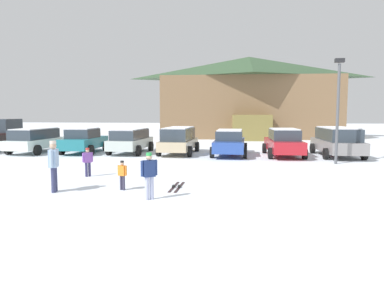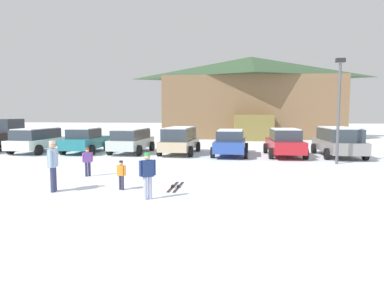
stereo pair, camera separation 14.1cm
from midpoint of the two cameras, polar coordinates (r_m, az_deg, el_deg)
ground at (r=8.06m, az=-9.18°, el=-13.46°), size 160.00×160.00×0.00m
ski_lodge at (r=37.06m, az=9.81°, el=7.77°), size 18.52×10.03×8.46m
parked_white_suv at (r=24.44m, az=-24.26°, el=0.73°), size 2.23×4.49×1.59m
parked_teal_hatchback at (r=23.08m, az=-17.21°, el=0.61°), size 2.11×4.03×1.61m
parked_silver_wagon at (r=22.30m, az=-9.85°, el=0.70°), size 2.24×4.46×1.57m
parked_beige_suv at (r=21.53m, az=-1.88°, el=0.76°), size 2.27×4.73×1.68m
parked_blue_hatchback at (r=20.90m, az=6.64°, el=0.31°), size 2.25×4.85×1.57m
parked_red_sedan at (r=21.03m, az=15.35°, el=0.28°), size 2.18×4.59×1.66m
parked_grey_wagon at (r=21.90m, az=23.37°, el=0.48°), size 2.32×4.79×1.74m
skier_child_in_purple_jacket at (r=14.49m, az=-16.74°, el=-2.61°), size 0.35×0.31×1.16m
skier_teen_in_navy_coat at (r=10.23m, az=-7.04°, el=-4.84°), size 0.44×0.36×1.41m
skier_adult_in_blue_parka at (r=12.00m, az=-21.86°, el=-2.98°), size 0.33×0.60×1.67m
skier_child_in_orange_jacket at (r=11.68m, az=-11.37°, el=-4.82°), size 0.35×0.21×0.99m
pair_of_skis at (r=11.96m, az=-2.41°, el=-7.12°), size 0.34×1.69×0.08m
lamp_post at (r=18.63m, az=23.47°, el=6.00°), size 0.44×0.24×5.25m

